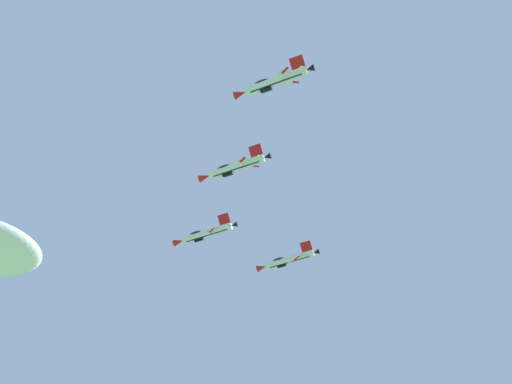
% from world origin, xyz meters
% --- Properties ---
extents(fighter_jet_lead, '(13.44, 11.35, 7.48)m').
position_xyz_m(fighter_jet_lead, '(16.83, 82.70, 103.85)').
color(fighter_jet_lead, white).
extents(fighter_jet_left_wing, '(13.44, 11.28, 7.17)m').
position_xyz_m(fighter_jet_left_wing, '(18.18, 61.82, 102.06)').
color(fighter_jet_left_wing, white).
extents(fighter_jet_right_wing, '(13.44, 11.35, 7.48)m').
position_xyz_m(fighter_jet_right_wing, '(38.07, 86.98, 105.68)').
color(fighter_jet_right_wing, white).
extents(fighter_jet_left_outer, '(13.44, 11.37, 7.56)m').
position_xyz_m(fighter_jet_left_outer, '(20.18, 41.30, 102.50)').
color(fighter_jet_left_outer, white).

